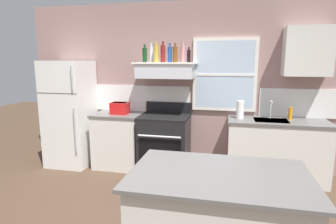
{
  "coord_description": "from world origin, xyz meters",
  "views": [
    {
      "loc": [
        0.74,
        -2.36,
        1.78
      ],
      "look_at": [
        -0.05,
        1.2,
        1.1
      ],
      "focal_mm": 29.91,
      "sensor_mm": 36.0,
      "label": 1
    }
  ],
  "objects_px": {
    "bottle_amber_wine": "(175,54)",
    "bottle_balsamic_dark": "(189,56)",
    "stove_range": "(165,143)",
    "bottle_champagne_gold_foil": "(156,54)",
    "bottle_red_label_wine": "(163,53)",
    "paper_towel_roll": "(240,110)",
    "bottle_rose_pink": "(183,54)",
    "bottle_clear_tall": "(151,54)",
    "refrigerator": "(70,113)",
    "dish_soap_bottle": "(290,113)",
    "bottle_dark_green_wine": "(145,55)",
    "toaster": "(120,108)",
    "bottle_blue_liqueur": "(170,54)"
  },
  "relations": [
    {
      "from": "paper_towel_roll",
      "to": "bottle_clear_tall",
      "type": "bearing_deg",
      "value": 175.41
    },
    {
      "from": "refrigerator",
      "to": "stove_range",
      "type": "xyz_separation_m",
      "value": [
        1.65,
        0.02,
        -0.42
      ]
    },
    {
      "from": "bottle_balsamic_dark",
      "to": "bottle_champagne_gold_foil",
      "type": "bearing_deg",
      "value": -170.67
    },
    {
      "from": "bottle_clear_tall",
      "to": "bottle_rose_pink",
      "type": "relative_size",
      "value": 0.95
    },
    {
      "from": "bottle_clear_tall",
      "to": "bottle_red_label_wine",
      "type": "relative_size",
      "value": 0.93
    },
    {
      "from": "refrigerator",
      "to": "bottle_rose_pink",
      "type": "height_order",
      "value": "bottle_rose_pink"
    },
    {
      "from": "bottle_red_label_wine",
      "to": "bottle_amber_wine",
      "type": "bearing_deg",
      "value": 0.08
    },
    {
      "from": "toaster",
      "to": "bottle_balsamic_dark",
      "type": "height_order",
      "value": "bottle_balsamic_dark"
    },
    {
      "from": "refrigerator",
      "to": "bottle_champagne_gold_foil",
      "type": "distance_m",
      "value": 1.8
    },
    {
      "from": "bottle_dark_green_wine",
      "to": "bottle_clear_tall",
      "type": "distance_m",
      "value": 0.1
    },
    {
      "from": "bottle_red_label_wine",
      "to": "bottle_rose_pink",
      "type": "bearing_deg",
      "value": 14.89
    },
    {
      "from": "bottle_clear_tall",
      "to": "dish_soap_bottle",
      "type": "relative_size",
      "value": 1.65
    },
    {
      "from": "bottle_clear_tall",
      "to": "refrigerator",
      "type": "bearing_deg",
      "value": -172.94
    },
    {
      "from": "stove_range",
      "to": "paper_towel_roll",
      "type": "distance_m",
      "value": 1.29
    },
    {
      "from": "bottle_champagne_gold_foil",
      "to": "paper_towel_roll",
      "type": "distance_m",
      "value": 1.54
    },
    {
      "from": "bottle_red_label_wine",
      "to": "paper_towel_roll",
      "type": "height_order",
      "value": "bottle_red_label_wine"
    },
    {
      "from": "bottle_rose_pink",
      "to": "bottle_blue_liqueur",
      "type": "bearing_deg",
      "value": -164.63
    },
    {
      "from": "paper_towel_roll",
      "to": "dish_soap_bottle",
      "type": "bearing_deg",
      "value": 7.84
    },
    {
      "from": "bottle_balsamic_dark",
      "to": "paper_towel_roll",
      "type": "xyz_separation_m",
      "value": [
        0.8,
        -0.1,
        -0.8
      ]
    },
    {
      "from": "bottle_champagne_gold_foil",
      "to": "bottle_red_label_wine",
      "type": "xyz_separation_m",
      "value": [
        0.1,
        0.02,
        0.0
      ]
    },
    {
      "from": "refrigerator",
      "to": "bottle_rose_pink",
      "type": "bearing_deg",
      "value": 5.35
    },
    {
      "from": "bottle_dark_green_wine",
      "to": "bottle_clear_tall",
      "type": "height_order",
      "value": "bottle_clear_tall"
    },
    {
      "from": "bottle_blue_liqueur",
      "to": "bottle_rose_pink",
      "type": "height_order",
      "value": "bottle_rose_pink"
    },
    {
      "from": "bottle_champagne_gold_foil",
      "to": "bottle_amber_wine",
      "type": "height_order",
      "value": "bottle_champagne_gold_foil"
    },
    {
      "from": "bottle_dark_green_wine",
      "to": "bottle_rose_pink",
      "type": "xyz_separation_m",
      "value": [
        0.61,
        0.03,
        0.01
      ]
    },
    {
      "from": "bottle_red_label_wine",
      "to": "bottle_balsamic_dark",
      "type": "bearing_deg",
      "value": 8.48
    },
    {
      "from": "bottle_champagne_gold_foil",
      "to": "bottle_amber_wine",
      "type": "xyz_separation_m",
      "value": [
        0.29,
        0.02,
        -0.01
      ]
    },
    {
      "from": "paper_towel_roll",
      "to": "bottle_dark_green_wine",
      "type": "bearing_deg",
      "value": 176.82
    },
    {
      "from": "bottle_blue_liqueur",
      "to": "bottle_balsamic_dark",
      "type": "bearing_deg",
      "value": 6.52
    },
    {
      "from": "bottle_champagne_gold_foil",
      "to": "dish_soap_bottle",
      "type": "relative_size",
      "value": 1.75
    },
    {
      "from": "bottle_rose_pink",
      "to": "bottle_champagne_gold_foil",
      "type": "bearing_deg",
      "value": -165.68
    },
    {
      "from": "stove_range",
      "to": "bottle_amber_wine",
      "type": "xyz_separation_m",
      "value": [
        0.15,
        0.08,
        1.4
      ]
    },
    {
      "from": "bottle_amber_wine",
      "to": "paper_towel_roll",
      "type": "relative_size",
      "value": 1.08
    },
    {
      "from": "toaster",
      "to": "dish_soap_bottle",
      "type": "relative_size",
      "value": 1.65
    },
    {
      "from": "bottle_amber_wine",
      "to": "bottle_balsamic_dark",
      "type": "bearing_deg",
      "value": 16.11
    },
    {
      "from": "bottle_champagne_gold_foil",
      "to": "bottle_red_label_wine",
      "type": "distance_m",
      "value": 0.1
    },
    {
      "from": "refrigerator",
      "to": "bottle_champagne_gold_foil",
      "type": "bearing_deg",
      "value": 2.89
    },
    {
      "from": "bottle_red_label_wine",
      "to": "refrigerator",
      "type": "bearing_deg",
      "value": -176.48
    },
    {
      "from": "bottle_champagne_gold_foil",
      "to": "bottle_rose_pink",
      "type": "height_order",
      "value": "bottle_champagne_gold_foil"
    },
    {
      "from": "stove_range",
      "to": "bottle_balsamic_dark",
      "type": "relative_size",
      "value": 4.77
    },
    {
      "from": "bottle_dark_green_wine",
      "to": "bottle_champagne_gold_foil",
      "type": "relative_size",
      "value": 0.88
    },
    {
      "from": "paper_towel_roll",
      "to": "bottle_champagne_gold_foil",
      "type": "bearing_deg",
      "value": 179.3
    },
    {
      "from": "bottle_balsamic_dark",
      "to": "bottle_clear_tall",
      "type": "bearing_deg",
      "value": 178.56
    },
    {
      "from": "stove_range",
      "to": "bottle_clear_tall",
      "type": "distance_m",
      "value": 1.44
    },
    {
      "from": "dish_soap_bottle",
      "to": "bottle_clear_tall",
      "type": "bearing_deg",
      "value": 179.65
    },
    {
      "from": "paper_towel_roll",
      "to": "bottle_red_label_wine",
      "type": "bearing_deg",
      "value": 178.15
    },
    {
      "from": "paper_towel_roll",
      "to": "refrigerator",
      "type": "bearing_deg",
      "value": -178.77
    },
    {
      "from": "dish_soap_bottle",
      "to": "toaster",
      "type": "bearing_deg",
      "value": -177.16
    },
    {
      "from": "stove_range",
      "to": "bottle_champagne_gold_foil",
      "type": "height_order",
      "value": "bottle_champagne_gold_foil"
    },
    {
      "from": "bottle_clear_tall",
      "to": "dish_soap_bottle",
      "type": "xyz_separation_m",
      "value": [
        2.13,
        -0.01,
        -0.87
      ]
    }
  ]
}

